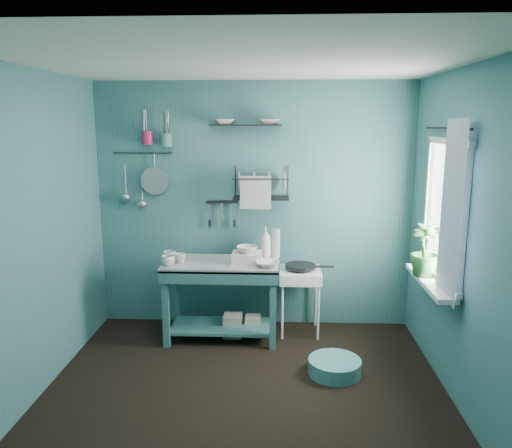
{
  "coord_description": "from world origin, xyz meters",
  "views": [
    {
      "loc": [
        0.25,
        -3.52,
        2.1
      ],
      "look_at": [
        0.05,
        0.85,
        1.2
      ],
      "focal_mm": 35.0,
      "sensor_mm": 36.0,
      "label": 1
    }
  ],
  "objects_px": {
    "frying_pan": "(300,266)",
    "storage_tin_small": "(253,325)",
    "mug_mid": "(181,258)",
    "storage_tin_large": "(233,325)",
    "soap_bottle": "(266,242)",
    "utensil_cup_teal": "(166,140)",
    "potted_plant": "(425,250)",
    "water_bottle": "(276,243)",
    "mug_right": "(170,256)",
    "wash_tub": "(247,258)",
    "dish_rack": "(261,183)",
    "hotplate_stand": "(300,301)",
    "floor_basin": "(335,367)",
    "utensil_cup_magenta": "(147,138)",
    "work_counter": "(222,300)",
    "colander": "(155,181)",
    "mug_left": "(168,261)"
  },
  "relations": [
    {
      "from": "wash_tub",
      "to": "hotplate_stand",
      "type": "bearing_deg",
      "value": 20.98
    },
    {
      "from": "water_bottle",
      "to": "utensil_cup_magenta",
      "type": "xyz_separation_m",
      "value": [
        -1.28,
        0.13,
        1.02
      ]
    },
    {
      "from": "mug_left",
      "to": "water_bottle",
      "type": "xyz_separation_m",
      "value": [
        1.0,
        0.38,
        0.09
      ]
    },
    {
      "from": "work_counter",
      "to": "wash_tub",
      "type": "distance_m",
      "value": 0.51
    },
    {
      "from": "soap_bottle",
      "to": "utensil_cup_teal",
      "type": "height_order",
      "value": "utensil_cup_teal"
    },
    {
      "from": "water_bottle",
      "to": "potted_plant",
      "type": "relative_size",
      "value": 0.63
    },
    {
      "from": "frying_pan",
      "to": "colander",
      "type": "relative_size",
      "value": 1.07
    },
    {
      "from": "work_counter",
      "to": "hotplate_stand",
      "type": "distance_m",
      "value": 0.79
    },
    {
      "from": "work_counter",
      "to": "utensil_cup_teal",
      "type": "xyz_separation_m",
      "value": [
        -0.57,
        0.35,
        1.53
      ]
    },
    {
      "from": "hotplate_stand",
      "to": "potted_plant",
      "type": "distance_m",
      "value": 1.42
    },
    {
      "from": "storage_tin_large",
      "to": "storage_tin_small",
      "type": "bearing_deg",
      "value": 8.53
    },
    {
      "from": "wash_tub",
      "to": "dish_rack",
      "type": "xyz_separation_m",
      "value": [
        0.12,
        0.32,
        0.68
      ]
    },
    {
      "from": "mug_mid",
      "to": "mug_right",
      "type": "xyz_separation_m",
      "value": [
        -0.12,
        0.06,
        0.0
      ]
    },
    {
      "from": "mug_left",
      "to": "utensil_cup_teal",
      "type": "relative_size",
      "value": 0.95
    },
    {
      "from": "work_counter",
      "to": "mug_left",
      "type": "relative_size",
      "value": 8.97
    },
    {
      "from": "work_counter",
      "to": "utensil_cup_teal",
      "type": "bearing_deg",
      "value": 159.0
    },
    {
      "from": "frying_pan",
      "to": "storage_tin_small",
      "type": "height_order",
      "value": "frying_pan"
    },
    {
      "from": "floor_basin",
      "to": "storage_tin_small",
      "type": "bearing_deg",
      "value": 134.07
    },
    {
      "from": "soap_bottle",
      "to": "hotplate_stand",
      "type": "height_order",
      "value": "soap_bottle"
    },
    {
      "from": "water_bottle",
      "to": "frying_pan",
      "type": "xyz_separation_m",
      "value": [
        0.25,
        -0.04,
        -0.23
      ]
    },
    {
      "from": "frying_pan",
      "to": "storage_tin_large",
      "type": "xyz_separation_m",
      "value": [
        -0.67,
        -0.13,
        -0.58
      ]
    },
    {
      "from": "storage_tin_large",
      "to": "floor_basin",
      "type": "xyz_separation_m",
      "value": [
        0.93,
        -0.73,
        -0.04
      ]
    },
    {
      "from": "work_counter",
      "to": "storage_tin_large",
      "type": "xyz_separation_m",
      "value": [
        0.1,
        0.05,
        -0.28
      ]
    },
    {
      "from": "storage_tin_large",
      "to": "floor_basin",
      "type": "relative_size",
      "value": 0.49
    },
    {
      "from": "mug_right",
      "to": "storage_tin_large",
      "type": "xyz_separation_m",
      "value": [
        0.6,
        0.05,
        -0.72
      ]
    },
    {
      "from": "potted_plant",
      "to": "storage_tin_small",
      "type": "relative_size",
      "value": 2.22
    },
    {
      "from": "mug_mid",
      "to": "floor_basin",
      "type": "distance_m",
      "value": 1.72
    },
    {
      "from": "mug_mid",
      "to": "storage_tin_large",
      "type": "xyz_separation_m",
      "value": [
        0.48,
        0.11,
        -0.72
      ]
    },
    {
      "from": "hotplate_stand",
      "to": "utensil_cup_teal",
      "type": "bearing_deg",
      "value": 164.55
    },
    {
      "from": "frying_pan",
      "to": "dish_rack",
      "type": "xyz_separation_m",
      "value": [
        -0.39,
        0.12,
        0.81
      ]
    },
    {
      "from": "mug_right",
      "to": "wash_tub",
      "type": "relative_size",
      "value": 0.44
    },
    {
      "from": "soap_bottle",
      "to": "floor_basin",
      "type": "bearing_deg",
      "value": -55.05
    },
    {
      "from": "hotplate_stand",
      "to": "colander",
      "type": "height_order",
      "value": "colander"
    },
    {
      "from": "hotplate_stand",
      "to": "utensil_cup_teal",
      "type": "distance_m",
      "value": 2.09
    },
    {
      "from": "mug_left",
      "to": "storage_tin_small",
      "type": "xyz_separation_m",
      "value": [
        0.78,
        0.24,
        -0.73
      ]
    },
    {
      "from": "mug_mid",
      "to": "storage_tin_small",
      "type": "distance_m",
      "value": 1.01
    },
    {
      "from": "mug_right",
      "to": "colander",
      "type": "distance_m",
      "value": 0.81
    },
    {
      "from": "frying_pan",
      "to": "utensil_cup_magenta",
      "type": "bearing_deg",
      "value": 173.57
    },
    {
      "from": "wash_tub",
      "to": "storage_tin_large",
      "type": "xyz_separation_m",
      "value": [
        -0.15,
        0.07,
        -0.72
      ]
    },
    {
      "from": "soap_bottle",
      "to": "floor_basin",
      "type": "distance_m",
      "value": 1.38
    },
    {
      "from": "utensil_cup_teal",
      "to": "storage_tin_large",
      "type": "bearing_deg",
      "value": -24.09
    },
    {
      "from": "mug_left",
      "to": "utensil_cup_teal",
      "type": "bearing_deg",
      "value": 100.02
    },
    {
      "from": "utensil_cup_magenta",
      "to": "soap_bottle",
      "type": "bearing_deg",
      "value": -7.24
    },
    {
      "from": "mug_mid",
      "to": "floor_basin",
      "type": "xyz_separation_m",
      "value": [
        1.41,
        -0.62,
        -0.76
      ]
    },
    {
      "from": "mug_mid",
      "to": "utensil_cup_magenta",
      "type": "height_order",
      "value": "utensil_cup_magenta"
    },
    {
      "from": "hotplate_stand",
      "to": "dish_rack",
      "type": "xyz_separation_m",
      "value": [
        -0.39,
        0.12,
        1.18
      ]
    },
    {
      "from": "colander",
      "to": "potted_plant",
      "type": "height_order",
      "value": "colander"
    },
    {
      "from": "floor_basin",
      "to": "work_counter",
      "type": "bearing_deg",
      "value": 146.75
    },
    {
      "from": "work_counter",
      "to": "frying_pan",
      "type": "xyz_separation_m",
      "value": [
        0.77,
        0.18,
        0.3
      ]
    },
    {
      "from": "mug_left",
      "to": "mug_right",
      "type": "height_order",
      "value": "same"
    }
  ]
}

